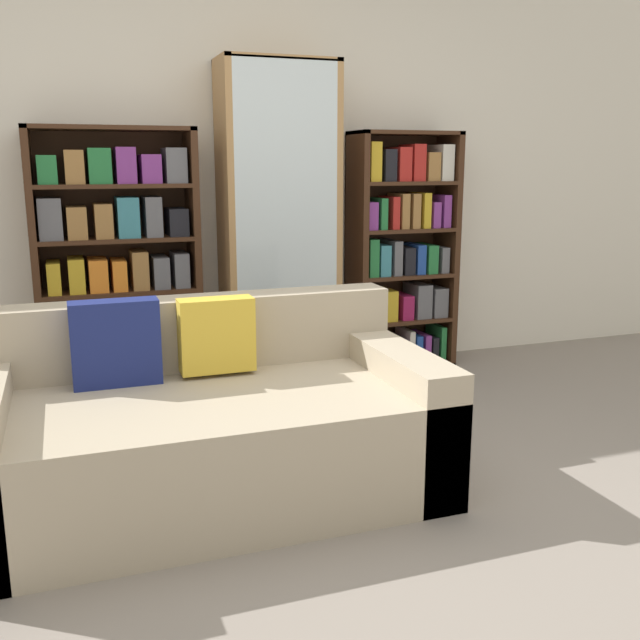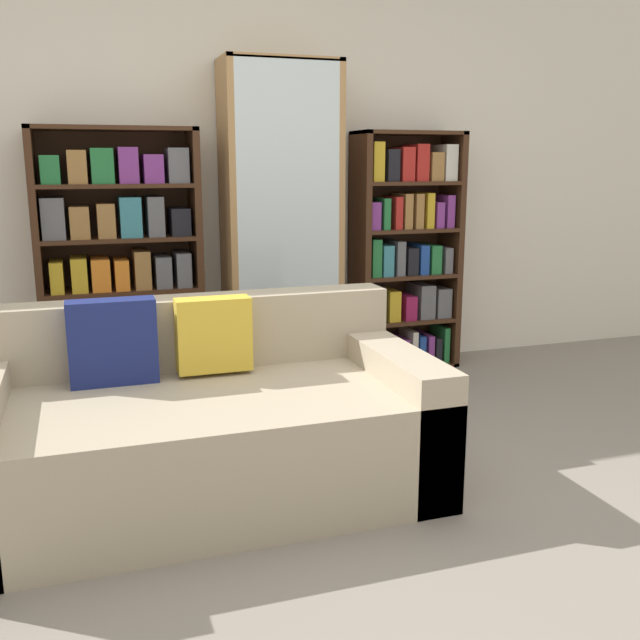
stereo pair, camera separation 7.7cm
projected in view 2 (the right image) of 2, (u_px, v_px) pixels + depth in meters
ground_plane at (379, 534)px, 2.69m from camera, size 16.00×16.00×0.00m
wall_back at (241, 166)px, 4.50m from camera, size 6.91×0.06×2.70m
couch at (201, 427)px, 2.98m from camera, size 1.89×0.99×0.82m
bookshelf_left at (121, 271)px, 4.20m from camera, size 0.93×0.32×1.57m
display_cabinet at (281, 227)px, 4.44m from camera, size 0.71×0.36×1.97m
bookshelf_right at (405, 254)px, 4.76m from camera, size 0.71×0.32×1.57m
wine_bottle at (376, 367)px, 4.29m from camera, size 0.07×0.07×0.41m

